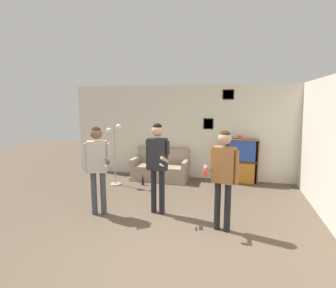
{
  "coord_description": "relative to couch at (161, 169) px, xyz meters",
  "views": [
    {
      "loc": [
        1.02,
        -3.28,
        2.2
      ],
      "look_at": [
        -0.37,
        2.1,
        1.32
      ],
      "focal_mm": 28.0,
      "sensor_mm": 36.0,
      "label": 1
    }
  ],
  "objects": [
    {
      "name": "wall_back",
      "position": [
        1.04,
        0.42,
        1.06
      ],
      "size": [
        7.75,
        0.08,
        2.7
      ],
      "color": "silver",
      "rests_on": "ground_plane"
    },
    {
      "name": "bottle_on_floor",
      "position": [
        -0.3,
        -0.68,
        -0.18
      ],
      "size": [
        0.07,
        0.07,
        0.27
      ],
      "color": "black",
      "rests_on": "ground_plane"
    },
    {
      "name": "floor_lamp",
      "position": [
        -1.03,
        -0.84,
        0.83
      ],
      "size": [
        0.44,
        0.28,
        1.64
      ],
      "color": "#ADA89E",
      "rests_on": "ground_plane"
    },
    {
      "name": "drinking_cup",
      "position": [
        2.18,
        0.2,
        0.98
      ],
      "size": [
        0.08,
        0.08,
        0.11
      ],
      "color": "red",
      "rests_on": "bookshelf"
    },
    {
      "name": "couch",
      "position": [
        0.0,
        0.0,
        0.0
      ],
      "size": [
        1.62,
        0.8,
        0.87
      ],
      "color": "gray",
      "rests_on": "ground_plane"
    },
    {
      "name": "person_player_foreground_center",
      "position": [
        0.61,
        -2.31,
        0.84
      ],
      "size": [
        0.5,
        0.52,
        1.81
      ],
      "color": "black",
      "rests_on": "ground_plane"
    },
    {
      "name": "person_watcher_holding_cup",
      "position": [
        1.89,
        -2.72,
        0.79
      ],
      "size": [
        0.57,
        0.4,
        1.75
      ],
      "color": "black",
      "rests_on": "ground_plane"
    },
    {
      "name": "bookshelf",
      "position": [
        2.24,
        0.2,
        0.31
      ],
      "size": [
        0.88,
        0.3,
        1.21
      ],
      "color": "brown",
      "rests_on": "ground_plane"
    },
    {
      "name": "wall_right",
      "position": [
        3.74,
        -1.71,
        1.06
      ],
      "size": [
        0.06,
        6.59,
        2.7
      ],
      "color": "silver",
      "rests_on": "ground_plane"
    },
    {
      "name": "ground_plane",
      "position": [
        1.04,
        -3.8,
        -0.29
      ],
      "size": [
        20.0,
        20.0,
        0.0
      ],
      "primitive_type": "plane",
      "color": "brown"
    },
    {
      "name": "person_player_foreground_left",
      "position": [
        -0.51,
        -2.65,
        0.79
      ],
      "size": [
        0.57,
        0.43,
        1.75
      ],
      "color": "#3D4247",
      "rests_on": "ground_plane"
    }
  ]
}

